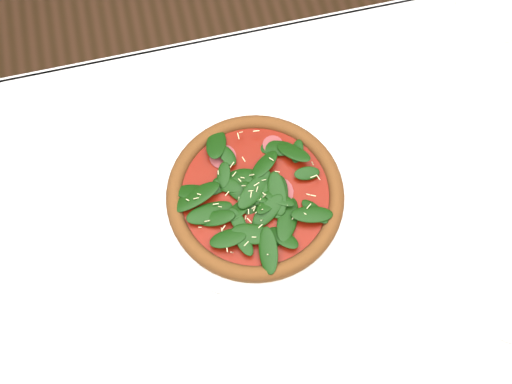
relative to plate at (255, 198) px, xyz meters
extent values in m
plane|color=brown|center=(-0.04, -0.09, -0.76)|extent=(6.00, 6.00, 0.00)
cube|color=white|center=(-0.04, -0.09, -0.03)|extent=(1.20, 0.80, 0.04)
cylinder|color=#513A20|center=(0.50, 0.25, -0.40)|extent=(0.06, 0.06, 0.71)
cube|color=white|center=(-0.04, 0.31, -0.12)|extent=(1.20, 0.01, 0.22)
cylinder|color=white|center=(0.00, 0.00, 0.00)|extent=(0.31, 0.31, 0.01)
torus|color=white|center=(0.00, 0.00, 0.00)|extent=(0.31, 0.31, 0.01)
cylinder|color=olive|center=(0.00, 0.00, 0.01)|extent=(0.31, 0.31, 0.01)
torus|color=#B16228|center=(0.00, 0.00, 0.02)|extent=(0.32, 0.32, 0.02)
cylinder|color=#7F0804|center=(0.00, 0.00, 0.02)|extent=(0.26, 0.26, 0.00)
cylinder|color=brown|center=(0.00, 0.00, 0.02)|extent=(0.23, 0.23, 0.00)
ellipsoid|color=#113C0B|center=(0.00, 0.00, 0.03)|extent=(0.25, 0.25, 0.02)
cylinder|color=beige|center=(0.00, 0.00, 0.03)|extent=(0.23, 0.23, 0.00)
cylinder|color=white|center=(0.50, 0.25, 0.00)|extent=(0.14, 0.14, 0.01)
torus|color=white|center=(0.50, 0.25, 0.00)|extent=(0.14, 0.14, 0.01)
camera|label=1|loc=(-0.07, -0.31, 0.81)|focal=40.00mm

